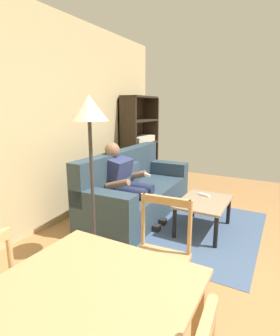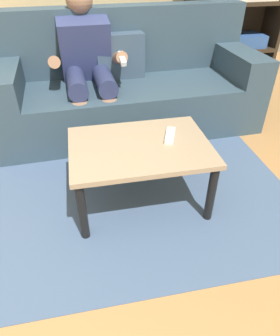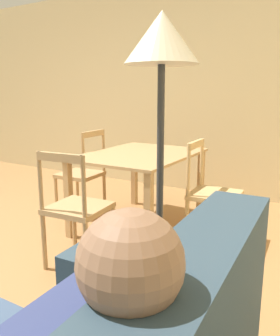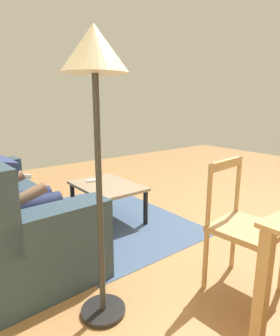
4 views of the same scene
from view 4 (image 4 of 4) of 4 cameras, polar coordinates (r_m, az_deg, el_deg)
ground_plane at (r=3.39m, az=22.31°, el=-10.44°), size 8.22×8.22×0.00m
couch at (r=2.91m, az=-26.21°, el=-7.62°), size 2.21×0.92×0.94m
person_lounging at (r=2.54m, az=-24.32°, el=-4.88°), size 0.60×0.88×1.11m
coffee_table at (r=3.17m, az=-6.59°, el=-4.34°), size 0.81×0.58×0.41m
tv_remote at (r=3.29m, az=-9.16°, el=-2.50°), size 0.11×0.18×0.02m
dining_chair_facing_couch at (r=2.11m, az=19.99°, el=-11.19°), size 0.45×0.45×0.91m
area_rug at (r=3.29m, az=-6.43°, el=-10.12°), size 2.00×1.41×0.01m
floor_lamp at (r=1.56m, az=-8.98°, el=17.30°), size 0.36×0.36×1.69m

